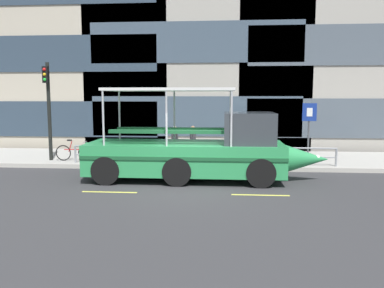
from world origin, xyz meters
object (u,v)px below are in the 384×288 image
object	(u,v)px
parking_sign	(309,123)
leaned_bicycle	(74,152)
pedestrian_mid_left	(193,139)
traffic_light_pole	(48,102)
pedestrian_mid_right	(175,140)
pedestrian_near_bow	(257,138)
duck_tour_boat	(199,151)

from	to	relation	value
parking_sign	leaned_bicycle	size ratio (longest dim) A/B	1.49
pedestrian_mid_left	leaned_bicycle	bearing A→B (deg)	-168.80
traffic_light_pole	parking_sign	distance (m)	11.52
traffic_light_pole	pedestrian_mid_right	distance (m)	5.90
pedestrian_mid_right	pedestrian_near_bow	bearing A→B (deg)	-3.35
traffic_light_pole	pedestrian_mid_left	distance (m)	6.72
leaned_bicycle	pedestrian_mid_left	bearing A→B (deg)	11.20
duck_tour_boat	pedestrian_near_bow	bearing A→B (deg)	54.43
traffic_light_pole	parking_sign	world-z (taller)	traffic_light_pole
leaned_bicycle	pedestrian_near_bow	xyz separation A→B (m)	(8.17, 0.52, 0.69)
leaned_bicycle	parking_sign	bearing A→B (deg)	1.07
duck_tour_boat	pedestrian_mid_left	xyz separation A→B (m)	(-0.55, 3.82, 0.04)
pedestrian_near_bow	leaned_bicycle	bearing A→B (deg)	-176.37
pedestrian_mid_left	pedestrian_mid_right	world-z (taller)	pedestrian_mid_right
parking_sign	pedestrian_mid_right	size ratio (longest dim) A/B	1.70
traffic_light_pole	pedestrian_mid_right	world-z (taller)	traffic_light_pole
leaned_bicycle	duck_tour_boat	size ratio (longest dim) A/B	0.20
parking_sign	pedestrian_mid_left	world-z (taller)	parking_sign
leaned_bicycle	pedestrian_mid_right	world-z (taller)	pedestrian_mid_right
leaned_bicycle	duck_tour_boat	distance (m)	6.46
traffic_light_pole	pedestrian_mid_left	xyz separation A→B (m)	(6.42, 0.97, -1.72)
traffic_light_pole	pedestrian_near_bow	xyz separation A→B (m)	(9.33, 0.45, -1.58)
leaned_bicycle	pedestrian_near_bow	size ratio (longest dim) A/B	0.99
traffic_light_pole	pedestrian_mid_right	xyz separation A→B (m)	(5.61, 0.66, -1.72)
pedestrian_near_bow	parking_sign	bearing A→B (deg)	-8.58
parking_sign	duck_tour_boat	bearing A→B (deg)	-146.65
pedestrian_mid_left	pedestrian_mid_right	bearing A→B (deg)	-159.32
pedestrian_mid_left	pedestrian_near_bow	bearing A→B (deg)	-10.21
duck_tour_boat	parking_sign	bearing A→B (deg)	33.35
traffic_light_pole	leaned_bicycle	distance (m)	2.55
traffic_light_pole	pedestrian_mid_left	size ratio (longest dim) A/B	2.87
duck_tour_boat	pedestrian_near_bow	xyz separation A→B (m)	(2.36, 3.30, 0.18)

